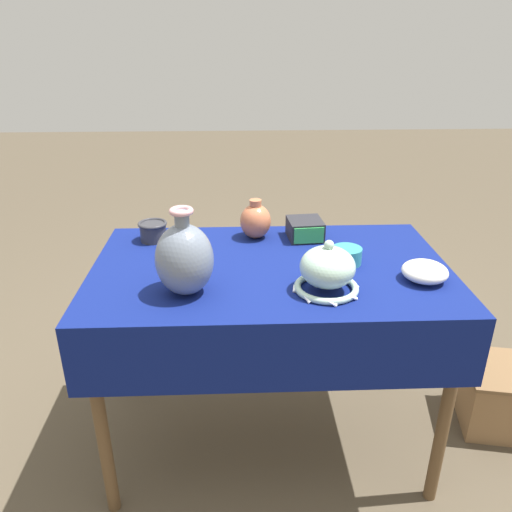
% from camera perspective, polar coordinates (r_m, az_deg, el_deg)
% --- Properties ---
extents(ground_plane, '(14.00, 14.00, 0.00)m').
position_cam_1_polar(ground_plane, '(2.24, 1.40, -19.81)').
color(ground_plane, '#4C4233').
extents(display_table, '(1.27, 0.78, 0.80)m').
position_cam_1_polar(display_table, '(1.80, 1.66, -3.57)').
color(display_table, brown).
rests_on(display_table, ground_plane).
extents(vase_tall_bulbous, '(0.18, 0.18, 0.28)m').
position_cam_1_polar(vase_tall_bulbous, '(1.56, -8.18, -0.29)').
color(vase_tall_bulbous, slate).
rests_on(vase_tall_bulbous, display_table).
extents(vase_dome_bell, '(0.22, 0.22, 0.18)m').
position_cam_1_polar(vase_dome_bell, '(1.59, 8.15, -1.69)').
color(vase_dome_bell, '#A8CCB7').
rests_on(vase_dome_bell, display_table).
extents(mosaic_tile_box, '(0.14, 0.16, 0.08)m').
position_cam_1_polar(mosaic_tile_box, '(2.01, 5.63, 3.08)').
color(mosaic_tile_box, '#232328').
rests_on(mosaic_tile_box, display_table).
extents(cup_wide_charcoal, '(0.11, 0.11, 0.08)m').
position_cam_1_polar(cup_wide_charcoal, '(2.01, -11.69, 2.86)').
color(cup_wide_charcoal, '#2D2D33').
rests_on(cup_wide_charcoal, display_table).
extents(jar_round_terracotta, '(0.12, 0.12, 0.16)m').
position_cam_1_polar(jar_round_terracotta, '(1.99, -0.06, 4.04)').
color(jar_round_terracotta, '#BC6642').
rests_on(jar_round_terracotta, display_table).
extents(pot_squat_teal, '(0.11, 0.11, 0.06)m').
position_cam_1_polar(pot_squat_teal, '(1.81, 10.32, 0.05)').
color(pot_squat_teal, teal).
rests_on(pot_squat_teal, display_table).
extents(bowl_shallow_ivory, '(0.15, 0.15, 0.07)m').
position_cam_1_polar(bowl_shallow_ivory, '(1.75, 18.73, -1.68)').
color(bowl_shallow_ivory, white).
rests_on(bowl_shallow_ivory, display_table).
extents(wooden_crate, '(0.37, 0.37, 0.28)m').
position_cam_1_polar(wooden_crate, '(2.44, 26.09, -13.98)').
color(wooden_crate, olive).
rests_on(wooden_crate, ground_plane).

